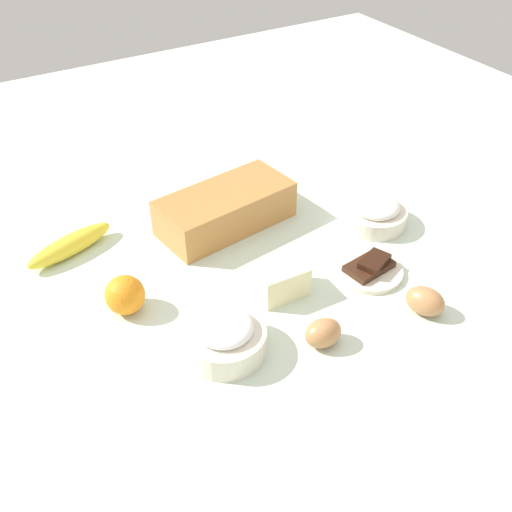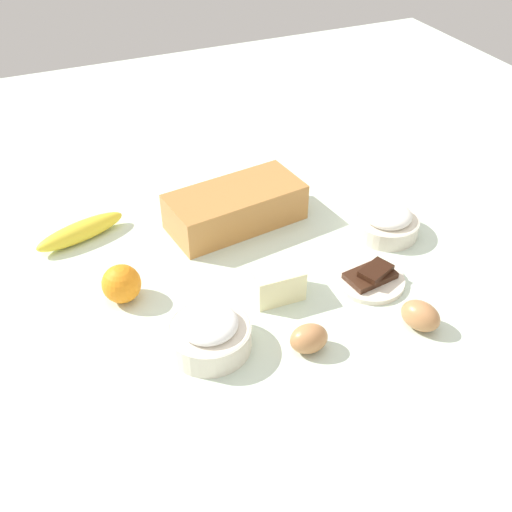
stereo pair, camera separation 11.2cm
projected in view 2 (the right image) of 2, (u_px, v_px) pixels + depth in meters
The scene contains 10 objects.
ground_plane at pixel (256, 276), 1.16m from camera, with size 2.40×2.40×0.02m, color silver.
loaf_pan at pixel (235, 206), 1.25m from camera, with size 0.29×0.17×0.08m.
flour_bowl at pixel (387, 222), 1.23m from camera, with size 0.13×0.13×0.06m.
sugar_bowl at pixel (209, 333), 0.98m from camera, with size 0.14×0.14×0.07m.
banana at pixel (81, 231), 1.22m from camera, with size 0.19×0.04×0.04m, color yellow.
orange_fruit at pixel (121, 284), 1.07m from camera, with size 0.07×0.07×0.07m, color orange.
butter_block at pixel (276, 282), 1.08m from camera, with size 0.09×0.06×0.06m, color #F4EDB2.
egg_near_butter at pixel (309, 339), 0.98m from camera, with size 0.05×0.05×0.06m, color #B97D4C.
egg_beside_bowl at pixel (420, 316), 1.02m from camera, with size 0.05×0.05×0.07m, color #B57A4A.
chocolate_plate at pixel (370, 278), 1.12m from camera, with size 0.13×0.13×0.03m.
Camera 2 is at (-0.35, -0.81, 0.74)m, focal length 42.36 mm.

